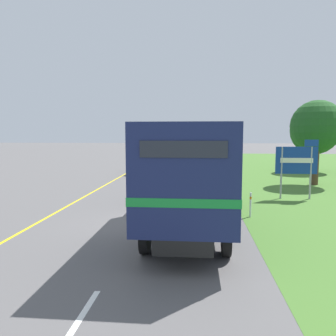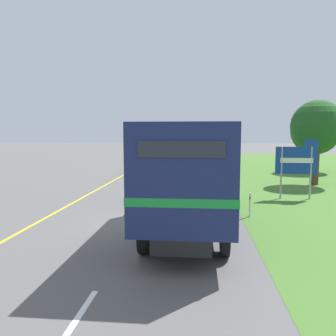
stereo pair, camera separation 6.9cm
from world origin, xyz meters
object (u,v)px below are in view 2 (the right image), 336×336
highway_sign (297,162)px  roadside_tree_near (317,127)px  delineator_post (250,204)px  roadside_tree_mid (315,131)px  horse_trailer_truck (188,171)px  lead_car_white (151,160)px  lead_car_white_ahead (198,151)px

highway_sign → roadside_tree_near: (2.48, 4.69, 1.80)m
highway_sign → delineator_post: (-2.80, -3.81, -1.32)m
delineator_post → roadside_tree_mid: bearing=64.1°
horse_trailer_truck → roadside_tree_near: size_ratio=1.67×
roadside_tree_mid → delineator_post: roadside_tree_mid is taller
horse_trailer_truck → lead_car_white: horse_trailer_truck is taller
horse_trailer_truck → highway_sign: bearing=46.2°
lead_car_white → roadside_tree_mid: size_ratio=0.82×
roadside_tree_near → roadside_tree_mid: bearing=71.9°
lead_car_white → delineator_post: (5.85, -13.75, -0.52)m
lead_car_white_ahead → delineator_post: 30.83m
roadside_tree_near → delineator_post: roadside_tree_near is taller
lead_car_white → highway_sign: (8.65, -9.94, 0.80)m
lead_car_white_ahead → roadside_tree_mid: (9.75, -15.00, 2.53)m
horse_trailer_truck → lead_car_white: (-3.51, 15.31, -0.92)m
roadside_tree_near → roadside_tree_mid: 7.64m
roadside_tree_near → delineator_post: bearing=-121.9°
lead_car_white → lead_car_white_ahead: lead_car_white is taller
roadside_tree_near → roadside_tree_mid: (2.37, 7.26, -0.19)m
delineator_post → horse_trailer_truck: bearing=-146.4°
highway_sign → roadside_tree_near: bearing=62.1°
roadside_tree_mid → delineator_post: (-7.65, -15.75, -2.93)m
roadside_tree_mid → lead_car_white: bearing=-171.6°
lead_car_white_ahead → roadside_tree_near: (7.38, -22.26, 2.72)m
lead_car_white → delineator_post: lead_car_white is taller
lead_car_white_ahead → highway_sign: 27.40m
lead_car_white → roadside_tree_mid: bearing=8.4°
lead_car_white_ahead → delineator_post: (2.10, -30.75, -0.40)m
highway_sign → horse_trailer_truck: bearing=-133.8°
roadside_tree_mid → highway_sign: bearing=-112.1°
lead_car_white_ahead → delineator_post: size_ratio=4.69×
lead_car_white_ahead → delineator_post: lead_car_white_ahead is taller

